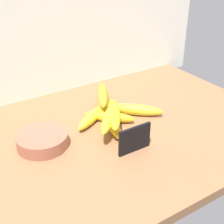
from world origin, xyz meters
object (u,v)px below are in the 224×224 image
(banana_0, at_px, (135,110))
(banana_5, at_px, (114,114))
(banana_4, at_px, (113,126))
(fruit_bowl, at_px, (42,140))
(banana_3, at_px, (109,117))
(banana_6, at_px, (110,117))
(banana_7, at_px, (103,95))
(banana_1, at_px, (104,102))
(chalkboard_sign, at_px, (134,140))
(banana_2, at_px, (92,117))

(banana_0, distance_m, banana_5, 0.13)
(banana_4, height_order, banana_5, banana_5)
(fruit_bowl, relative_size, banana_0, 0.79)
(banana_3, relative_size, banana_6, 0.86)
(banana_0, bearing_deg, banana_4, -160.11)
(banana_5, height_order, banana_7, banana_7)
(banana_0, bearing_deg, fruit_bowl, -178.91)
(banana_4, xyz_separation_m, banana_5, (0.01, 0.01, 0.04))
(fruit_bowl, relative_size, banana_1, 0.75)
(banana_3, bearing_deg, banana_4, -109.34)
(banana_0, height_order, banana_6, banana_6)
(fruit_bowl, bearing_deg, banana_6, -10.54)
(chalkboard_sign, xyz_separation_m, banana_3, (0.03, 0.19, -0.02))
(banana_1, bearing_deg, banana_6, -115.49)
(banana_3, relative_size, banana_4, 1.10)
(chalkboard_sign, xyz_separation_m, banana_7, (0.06, 0.27, 0.02))
(banana_1, height_order, banana_2, banana_1)
(banana_0, distance_m, banana_6, 0.15)
(banana_1, relative_size, banana_5, 1.05)
(banana_0, relative_size, banana_5, 0.99)
(banana_3, distance_m, banana_5, 0.06)
(banana_4, height_order, banana_6, banana_6)
(banana_0, bearing_deg, banana_3, 175.04)
(banana_1, bearing_deg, banana_3, -112.65)
(chalkboard_sign, xyz_separation_m, banana_0, (0.13, 0.18, -0.02))
(banana_4, xyz_separation_m, banana_7, (0.05, 0.14, 0.04))
(banana_4, height_order, banana_7, banana_7)
(banana_5, bearing_deg, banana_2, 117.61)
(chalkboard_sign, relative_size, banana_7, 0.57)
(banana_1, distance_m, banana_7, 0.05)
(banana_2, distance_m, banana_7, 0.11)
(chalkboard_sign, xyz_separation_m, fruit_bowl, (-0.22, 0.17, -0.02))
(banana_2, distance_m, banana_5, 0.09)
(banana_2, relative_size, banana_4, 1.09)
(fruit_bowl, height_order, banana_4, fruit_bowl)
(chalkboard_sign, distance_m, banana_0, 0.22)
(banana_4, bearing_deg, banana_2, 111.05)
(banana_5, bearing_deg, fruit_bowl, 172.45)
(fruit_bowl, xyz_separation_m, banana_7, (0.28, 0.10, 0.04))
(banana_2, bearing_deg, banana_7, 35.96)
(banana_6, bearing_deg, banana_0, 18.75)
(banana_4, xyz_separation_m, banana_6, (-0.01, -0.00, 0.04))
(fruit_bowl, distance_m, banana_0, 0.36)
(banana_5, bearing_deg, banana_0, 18.14)
(fruit_bowl, distance_m, banana_7, 0.30)
(banana_3, distance_m, banana_7, 0.10)
(banana_0, xyz_separation_m, banana_1, (-0.06, 0.11, 0.00))
(chalkboard_sign, bearing_deg, banana_5, 82.98)
(chalkboard_sign, height_order, banana_1, chalkboard_sign)
(banana_1, bearing_deg, banana_0, -59.61)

